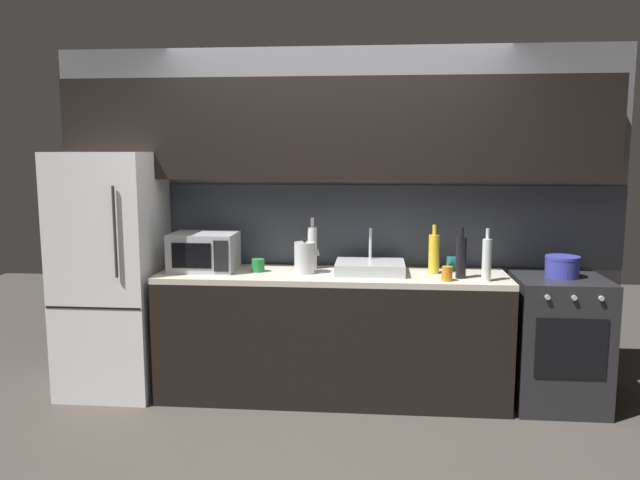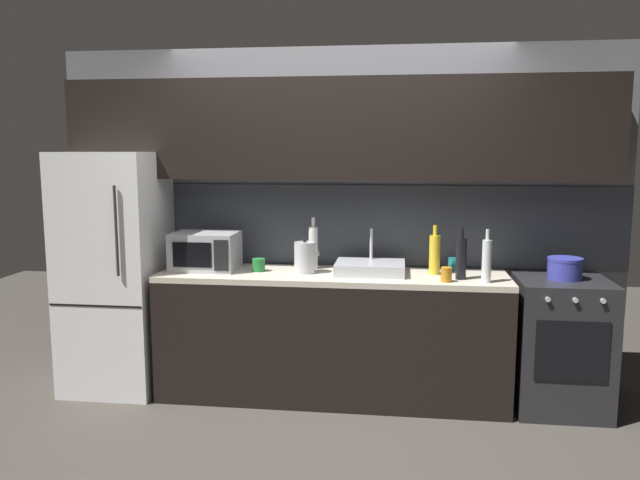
% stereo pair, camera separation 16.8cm
% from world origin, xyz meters
% --- Properties ---
extents(ground_plane, '(10.00, 10.00, 0.00)m').
position_xyz_m(ground_plane, '(0.00, 0.00, 0.00)').
color(ground_plane, '#3D3833').
extents(back_wall, '(4.18, 0.44, 2.50)m').
position_xyz_m(back_wall, '(0.00, 1.20, 1.55)').
color(back_wall, slate).
rests_on(back_wall, ground).
extents(counter_run, '(2.44, 0.60, 0.90)m').
position_xyz_m(counter_run, '(0.00, 0.90, 0.45)').
color(counter_run, black).
rests_on(counter_run, ground).
extents(refrigerator, '(0.68, 0.69, 1.74)m').
position_xyz_m(refrigerator, '(-1.60, 0.90, 0.87)').
color(refrigerator, white).
rests_on(refrigerator, ground).
extents(oven_range, '(0.60, 0.62, 0.90)m').
position_xyz_m(oven_range, '(1.56, 0.90, 0.45)').
color(oven_range, '#232326').
rests_on(oven_range, ground).
extents(microwave, '(0.46, 0.35, 0.27)m').
position_xyz_m(microwave, '(-0.92, 0.92, 1.04)').
color(microwave, '#A8AAAF').
rests_on(microwave, counter_run).
extents(sink_basin, '(0.48, 0.38, 0.30)m').
position_xyz_m(sink_basin, '(0.27, 0.93, 0.94)').
color(sink_basin, '#ADAFB5').
rests_on(sink_basin, counter_run).
extents(kettle, '(0.18, 0.15, 0.24)m').
position_xyz_m(kettle, '(-0.19, 0.88, 1.01)').
color(kettle, '#B7BABF').
rests_on(kettle, counter_run).
extents(wine_bottle_yellow, '(0.08, 0.08, 0.34)m').
position_xyz_m(wine_bottle_yellow, '(0.71, 0.96, 1.04)').
color(wine_bottle_yellow, gold).
rests_on(wine_bottle_yellow, counter_run).
extents(wine_bottle_white, '(0.07, 0.07, 0.37)m').
position_xyz_m(wine_bottle_white, '(-0.15, 1.06, 1.06)').
color(wine_bottle_white, silver).
rests_on(wine_bottle_white, counter_run).
extents(wine_bottle_dark, '(0.07, 0.07, 0.34)m').
position_xyz_m(wine_bottle_dark, '(0.88, 0.81, 1.04)').
color(wine_bottle_dark, black).
rests_on(wine_bottle_dark, counter_run).
extents(wine_bottle_clear, '(0.06, 0.06, 0.35)m').
position_xyz_m(wine_bottle_clear, '(1.03, 0.72, 1.05)').
color(wine_bottle_clear, silver).
rests_on(wine_bottle_clear, counter_run).
extents(mug_amber, '(0.07, 0.07, 0.10)m').
position_xyz_m(mug_amber, '(0.77, 0.71, 0.95)').
color(mug_amber, '#B27019').
rests_on(mug_amber, counter_run).
extents(mug_green, '(0.09, 0.09, 0.09)m').
position_xyz_m(mug_green, '(-0.52, 0.90, 0.95)').
color(mug_green, '#1E6B2D').
rests_on(mug_green, counter_run).
extents(mug_teal, '(0.09, 0.09, 0.10)m').
position_xyz_m(mug_teal, '(0.86, 1.10, 0.95)').
color(mug_teal, '#19666B').
rests_on(mug_teal, counter_run).
extents(cooking_pot, '(0.23, 0.23, 0.14)m').
position_xyz_m(cooking_pot, '(1.56, 0.90, 0.97)').
color(cooking_pot, '#333899').
rests_on(cooking_pot, oven_range).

